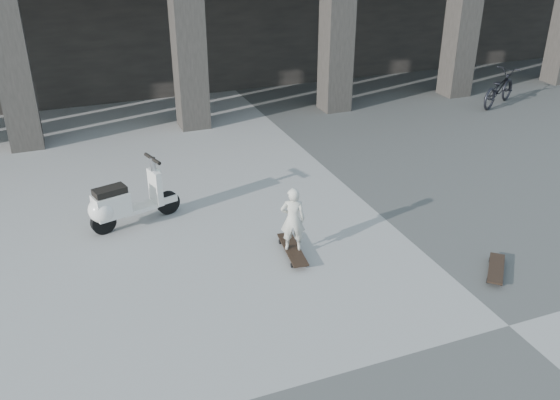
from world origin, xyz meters
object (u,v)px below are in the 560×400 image
object	(u,v)px
skateboard_spare	(496,269)
bicycle	(499,88)
scooter	(120,204)
longboard	(293,250)
child	(293,219)

from	to	relation	value
skateboard_spare	bicycle	distance (m)	8.19
scooter	bicycle	size ratio (longest dim) A/B	0.88
longboard	bicycle	distance (m)	9.03
scooter	longboard	bearing A→B (deg)	-53.90
skateboard_spare	bicycle	size ratio (longest dim) A/B	0.43
skateboard_spare	bicycle	xyz separation A→B (m)	(5.20, 6.31, 0.37)
scooter	bicycle	xyz separation A→B (m)	(9.81, 3.13, 0.03)
longboard	child	xyz separation A→B (m)	(-0.00, 0.00, 0.50)
child	scooter	size ratio (longest dim) A/B	0.66
longboard	skateboard_spare	xyz separation A→B (m)	(2.42, -1.48, -0.00)
longboard	child	distance (m)	0.50
child	scooter	world-z (taller)	child
scooter	child	bearing A→B (deg)	-53.90
longboard	skateboard_spare	size ratio (longest dim) A/B	1.36
bicycle	scooter	bearing A→B (deg)	79.51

